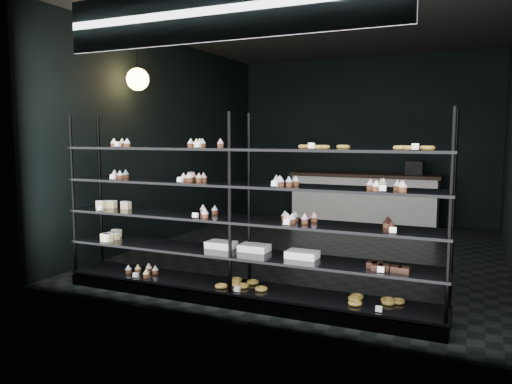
# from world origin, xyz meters

# --- Properties ---
(room) EXTENTS (5.01, 6.01, 3.20)m
(room) POSITION_xyz_m (0.00, 0.00, 1.60)
(room) COLOR black
(room) RESTS_ON ground
(display_shelf) EXTENTS (4.00, 0.50, 1.91)m
(display_shelf) POSITION_xyz_m (-0.07, -2.45, 0.63)
(display_shelf) COLOR black
(display_shelf) RESTS_ON room
(signage) EXTENTS (3.30, 0.05, 0.50)m
(signage) POSITION_xyz_m (0.00, -2.93, 2.75)
(signage) COLOR #0E2247
(signage) RESTS_ON room
(pendant_lamp) EXTENTS (0.30, 0.30, 0.88)m
(pendant_lamp) POSITION_xyz_m (-2.20, -1.21, 2.45)
(pendant_lamp) COLOR black
(pendant_lamp) RESTS_ON room
(service_counter) EXTENTS (2.77, 0.65, 1.23)m
(service_counter) POSITION_xyz_m (0.15, 2.50, 0.50)
(service_counter) COLOR silver
(service_counter) RESTS_ON room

